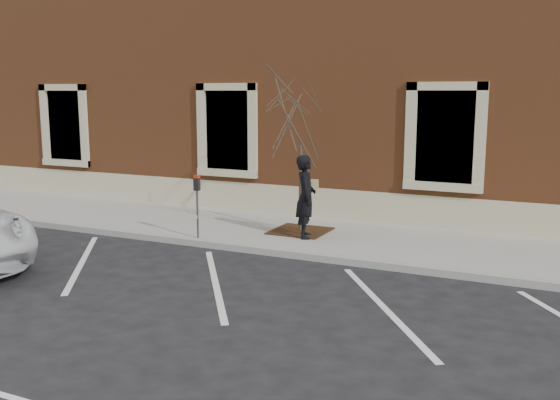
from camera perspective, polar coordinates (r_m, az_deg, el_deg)
The scene contains 9 objects.
ground at distance 13.53m, azimuth -1.09°, elevation -4.99°, with size 120.00×120.00×0.00m, color #28282B.
sidewalk_near at distance 15.05m, azimuth 1.88°, elevation -3.16°, with size 40.00×3.50×0.15m, color #9C9B93.
curb_near at distance 13.46m, azimuth -1.19°, elevation -4.73°, with size 40.00×0.12×0.15m, color #9E9E99.
parking_stripes at distance 11.67m, azimuth -5.94°, elevation -7.46°, with size 28.00×4.40×0.01m, color silver, non-canonical shape.
building_civic at distance 20.30m, azimuth 8.83°, elevation 11.26°, with size 40.00×8.62×8.00m.
man at distance 14.23m, azimuth 2.37°, elevation 0.29°, with size 0.69×0.46×1.90m, color black.
parking_meter at distance 14.29m, azimuth -7.59°, elevation 0.50°, with size 0.13×0.10×1.46m.
tree_grate at distance 15.01m, azimuth 1.86°, elevation -2.84°, with size 1.30×1.30×0.03m, color #372211.
sapling at distance 14.65m, azimuth 1.92°, elevation 7.65°, with size 2.36×2.36×3.93m.
Camera 1 is at (5.83, -11.70, 3.48)m, focal length 40.00 mm.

